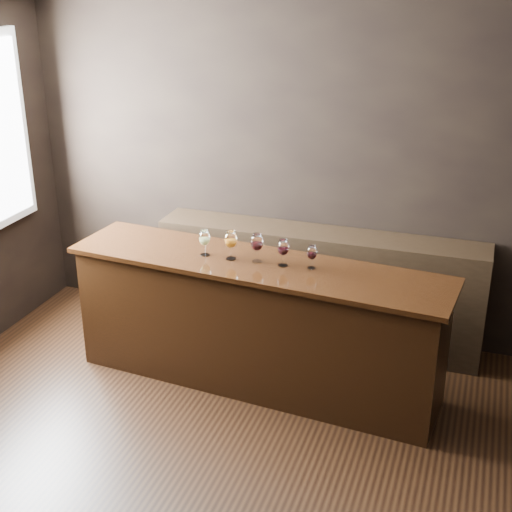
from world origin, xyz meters
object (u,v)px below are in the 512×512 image
(back_bar_shelf, at_px, (318,287))
(glass_red_c, at_px, (312,253))
(glass_red_a, at_px, (257,243))
(glass_white, at_px, (205,238))
(glass_amber, at_px, (231,240))
(glass_red_b, at_px, (283,248))
(bar_counter, at_px, (256,326))

(back_bar_shelf, relative_size, glass_red_c, 15.68)
(back_bar_shelf, distance_m, glass_red_a, 1.08)
(glass_white, distance_m, glass_amber, 0.21)
(glass_white, distance_m, glass_red_c, 0.82)
(glass_red_b, bearing_deg, glass_white, 179.75)
(bar_counter, height_order, glass_red_a, glass_red_a)
(glass_amber, bearing_deg, glass_white, 178.63)
(bar_counter, distance_m, glass_white, 0.77)
(glass_red_b, xyz_separation_m, glass_red_c, (0.21, 0.02, -0.02))
(back_bar_shelf, distance_m, glass_amber, 1.16)
(back_bar_shelf, xyz_separation_m, glass_red_a, (-0.27, -0.81, 0.66))
(back_bar_shelf, distance_m, glass_red_b, 1.05)
(bar_counter, xyz_separation_m, glass_amber, (-0.20, 0.01, 0.67))
(glass_white, relative_size, glass_amber, 0.90)
(glass_white, height_order, glass_red_c, glass_white)
(glass_amber, relative_size, glass_red_a, 1.01)
(glass_amber, xyz_separation_m, glass_red_c, (0.61, 0.02, -0.03))
(glass_amber, bearing_deg, bar_counter, -1.57)
(bar_counter, distance_m, glass_red_b, 0.69)
(glass_red_b, bearing_deg, glass_amber, -179.66)
(glass_white, bearing_deg, glass_red_b, -0.25)
(glass_amber, distance_m, glass_red_a, 0.20)
(glass_red_c, bearing_deg, bar_counter, -176.40)
(bar_counter, height_order, glass_red_b, glass_red_b)
(glass_red_b, height_order, glass_red_c, glass_red_b)
(glass_white, height_order, glass_red_a, glass_red_a)
(bar_counter, bearing_deg, glass_red_a, 100.33)
(back_bar_shelf, height_order, glass_red_b, glass_red_b)
(back_bar_shelf, relative_size, glass_white, 13.87)
(bar_counter, xyz_separation_m, back_bar_shelf, (0.27, 0.82, 0.01))
(glass_amber, height_order, glass_red_a, glass_amber)
(back_bar_shelf, bearing_deg, glass_red_c, -80.32)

